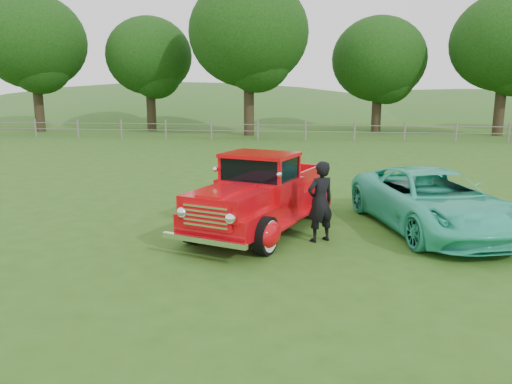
# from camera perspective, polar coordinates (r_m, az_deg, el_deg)

# --- Properties ---
(ground) EXTENTS (140.00, 140.00, 0.00)m
(ground) POSITION_cam_1_polar(r_m,az_deg,el_deg) (9.88, 1.46, -6.98)
(ground) COLOR #2C5215
(ground) RESTS_ON ground
(distant_hills) EXTENTS (116.00, 60.00, 18.00)m
(distant_hills) POSITION_cam_1_polar(r_m,az_deg,el_deg) (69.39, 3.22, 5.33)
(distant_hills) COLOR #2D5921
(distant_hills) RESTS_ON ground
(fence_line) EXTENTS (48.00, 0.12, 1.20)m
(fence_line) POSITION_cam_1_polar(r_m,az_deg,el_deg) (31.43, 5.69, 6.99)
(fence_line) COLOR #6C655B
(fence_line) RESTS_ON ground
(tree_far_west) EXTENTS (7.60, 7.60, 9.93)m
(tree_far_west) POSITION_cam_1_polar(r_m,az_deg,el_deg) (41.19, -24.11, 15.37)
(tree_far_west) COLOR black
(tree_far_west) RESTS_ON ground
(tree_mid_west) EXTENTS (6.40, 6.40, 8.46)m
(tree_mid_west) POSITION_cam_1_polar(r_m,az_deg,el_deg) (39.57, -12.13, 14.93)
(tree_mid_west) COLOR black
(tree_mid_west) RESTS_ON ground
(tree_near_west) EXTENTS (8.00, 8.00, 10.42)m
(tree_near_west) POSITION_cam_1_polar(r_m,az_deg,el_deg) (34.85, -0.84, 17.71)
(tree_near_west) COLOR black
(tree_near_west) RESTS_ON ground
(tree_near_east) EXTENTS (6.80, 6.80, 8.33)m
(tree_near_east) POSITION_cam_1_polar(r_m,az_deg,el_deg) (38.58, 13.87, 14.49)
(tree_near_east) COLOR black
(tree_near_east) RESTS_ON ground
(tree_mid_east) EXTENTS (7.20, 7.20, 9.44)m
(tree_mid_east) POSITION_cam_1_polar(r_m,az_deg,el_deg) (38.37, 26.66, 15.03)
(tree_mid_east) COLOR black
(tree_mid_east) RESTS_ON ground
(red_pickup) EXTENTS (3.35, 5.28, 1.78)m
(red_pickup) POSITION_cam_1_polar(r_m,az_deg,el_deg) (11.25, 0.58, -0.45)
(red_pickup) COLOR black
(red_pickup) RESTS_ON ground
(teal_sedan) EXTENTS (3.58, 5.39, 1.37)m
(teal_sedan) POSITION_cam_1_polar(r_m,az_deg,el_deg) (11.97, 19.44, -0.91)
(teal_sedan) COLOR #31C49E
(teal_sedan) RESTS_ON ground
(man) EXTENTS (0.74, 0.69, 1.71)m
(man) POSITION_cam_1_polar(r_m,az_deg,el_deg) (10.49, 7.36, -1.11)
(man) COLOR black
(man) RESTS_ON ground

